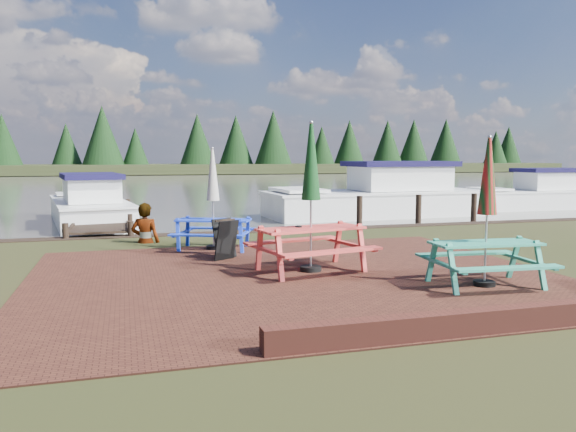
{
  "coord_description": "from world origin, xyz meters",
  "views": [
    {
      "loc": [
        -2.83,
        -8.13,
        2.09
      ],
      "look_at": [
        0.04,
        1.68,
        1.0
      ],
      "focal_mm": 35.0,
      "sensor_mm": 36.0,
      "label": 1
    }
  ],
  "objects_px": {
    "picnic_table_red": "(311,220)",
    "boat_jetty": "(90,208)",
    "picnic_table_teal": "(486,235)",
    "boat_near": "(381,199)",
    "person": "(144,203)",
    "picnic_table_blue": "(213,215)",
    "boat_far": "(538,196)",
    "jetty": "(104,216)",
    "chalkboard": "(225,239)"
  },
  "relations": [
    {
      "from": "picnic_table_red",
      "to": "boat_jetty",
      "type": "height_order",
      "value": "picnic_table_red"
    },
    {
      "from": "picnic_table_teal",
      "to": "picnic_table_red",
      "type": "relative_size",
      "value": 0.89
    },
    {
      "from": "boat_near",
      "to": "person",
      "type": "distance_m",
      "value": 10.58
    },
    {
      "from": "picnic_table_red",
      "to": "picnic_table_blue",
      "type": "height_order",
      "value": "picnic_table_red"
    },
    {
      "from": "picnic_table_blue",
      "to": "boat_far",
      "type": "bearing_deg",
      "value": 50.82
    },
    {
      "from": "boat_near",
      "to": "boat_jetty",
      "type": "bearing_deg",
      "value": 84.91
    },
    {
      "from": "picnic_table_blue",
      "to": "boat_near",
      "type": "distance_m",
      "value": 10.34
    },
    {
      "from": "jetty",
      "to": "boat_jetty",
      "type": "relative_size",
      "value": 1.34
    },
    {
      "from": "chalkboard",
      "to": "person",
      "type": "bearing_deg",
      "value": 86.95
    },
    {
      "from": "person",
      "to": "jetty",
      "type": "bearing_deg",
      "value": -56.85
    },
    {
      "from": "picnic_table_teal",
      "to": "picnic_table_red",
      "type": "height_order",
      "value": "picnic_table_red"
    },
    {
      "from": "chalkboard",
      "to": "person",
      "type": "relative_size",
      "value": 0.43
    },
    {
      "from": "boat_far",
      "to": "boat_near",
      "type": "bearing_deg",
      "value": 96.22
    },
    {
      "from": "jetty",
      "to": "person",
      "type": "height_order",
      "value": "person"
    },
    {
      "from": "boat_near",
      "to": "boat_far",
      "type": "bearing_deg",
      "value": -86.8
    },
    {
      "from": "picnic_table_teal",
      "to": "chalkboard",
      "type": "distance_m",
      "value": 5.03
    },
    {
      "from": "boat_near",
      "to": "boat_far",
      "type": "distance_m",
      "value": 7.93
    },
    {
      "from": "jetty",
      "to": "boat_near",
      "type": "xyz_separation_m",
      "value": [
        10.08,
        0.12,
        0.37
      ]
    },
    {
      "from": "picnic_table_blue",
      "to": "picnic_table_teal",
      "type": "bearing_deg",
      "value": -29.42
    },
    {
      "from": "picnic_table_teal",
      "to": "picnic_table_blue",
      "type": "distance_m",
      "value": 6.03
    },
    {
      "from": "picnic_table_red",
      "to": "jetty",
      "type": "xyz_separation_m",
      "value": [
        -3.87,
        9.92,
        -0.83
      ]
    },
    {
      "from": "chalkboard",
      "to": "boat_jetty",
      "type": "xyz_separation_m",
      "value": [
        -3.07,
        8.86,
        -0.06
      ]
    },
    {
      "from": "boat_jetty",
      "to": "picnic_table_teal",
      "type": "bearing_deg",
      "value": -70.44
    },
    {
      "from": "picnic_table_blue",
      "to": "boat_jetty",
      "type": "distance_m",
      "value": 8.14
    },
    {
      "from": "picnic_table_teal",
      "to": "boat_jetty",
      "type": "relative_size",
      "value": 0.35
    },
    {
      "from": "chalkboard",
      "to": "picnic_table_teal",
      "type": "bearing_deg",
      "value": -75.15
    },
    {
      "from": "boat_jetty",
      "to": "boat_near",
      "type": "distance_m",
      "value": 10.55
    },
    {
      "from": "picnic_table_teal",
      "to": "boat_jetty",
      "type": "xyz_separation_m",
      "value": [
        -6.65,
        12.37,
        -0.47
      ]
    },
    {
      "from": "picnic_table_blue",
      "to": "person",
      "type": "bearing_deg",
      "value": 157.74
    },
    {
      "from": "picnic_table_red",
      "to": "boat_near",
      "type": "distance_m",
      "value": 11.81
    },
    {
      "from": "picnic_table_red",
      "to": "chalkboard",
      "type": "height_order",
      "value": "picnic_table_red"
    },
    {
      "from": "picnic_table_teal",
      "to": "person",
      "type": "bearing_deg",
      "value": 133.7
    },
    {
      "from": "boat_near",
      "to": "boat_far",
      "type": "relative_size",
      "value": 1.39
    },
    {
      "from": "chalkboard",
      "to": "boat_near",
      "type": "relative_size",
      "value": 0.09
    },
    {
      "from": "picnic_table_red",
      "to": "boat_far",
      "type": "xyz_separation_m",
      "value": [
        14.09,
        10.85,
        -0.56
      ]
    },
    {
      "from": "picnic_table_teal",
      "to": "boat_jetty",
      "type": "bearing_deg",
      "value": 123.21
    },
    {
      "from": "picnic_table_teal",
      "to": "boat_far",
      "type": "relative_size",
      "value": 0.38
    },
    {
      "from": "person",
      "to": "picnic_table_blue",
      "type": "bearing_deg",
      "value": 155.67
    },
    {
      "from": "jetty",
      "to": "boat_far",
      "type": "relative_size",
      "value": 1.46
    },
    {
      "from": "chalkboard",
      "to": "boat_jetty",
      "type": "bearing_deg",
      "value": 78.27
    },
    {
      "from": "picnic_table_teal",
      "to": "person",
      "type": "height_order",
      "value": "picnic_table_teal"
    },
    {
      "from": "boat_near",
      "to": "chalkboard",
      "type": "bearing_deg",
      "value": 135.73
    },
    {
      "from": "boat_jetty",
      "to": "boat_near",
      "type": "bearing_deg",
      "value": -11.16
    },
    {
      "from": "jetty",
      "to": "person",
      "type": "xyz_separation_m",
      "value": [
        1.13,
        -5.49,
        0.85
      ]
    },
    {
      "from": "chalkboard",
      "to": "person",
      "type": "xyz_separation_m",
      "value": [
        -1.47,
        2.8,
        0.54
      ]
    },
    {
      "from": "picnic_table_blue",
      "to": "boat_far",
      "type": "relative_size",
      "value": 0.36
    },
    {
      "from": "jetty",
      "to": "boat_far",
      "type": "bearing_deg",
      "value": 2.97
    },
    {
      "from": "picnic_table_blue",
      "to": "boat_jetty",
      "type": "bearing_deg",
      "value": 135.51
    },
    {
      "from": "chalkboard",
      "to": "boat_jetty",
      "type": "relative_size",
      "value": 0.12
    },
    {
      "from": "picnic_table_red",
      "to": "chalkboard",
      "type": "distance_m",
      "value": 2.13
    }
  ]
}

